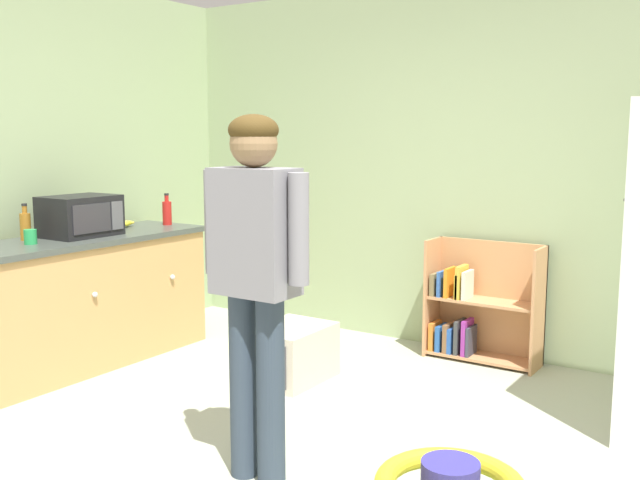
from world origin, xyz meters
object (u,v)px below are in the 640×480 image
Objects in this scene: bookshelf at (476,310)px; standing_person at (255,263)px; kitchen_counter at (65,304)px; banana_bunch at (126,223)px; ketchup_bottle at (167,212)px; amber_bottle at (25,225)px; pet_carrier at (291,353)px; green_cup at (30,237)px; microwave at (80,216)px.

standing_person reaches higher than bookshelf.
bookshelf is 2.41m from standing_person.
banana_bunch is at bearing 101.48° from kitchen_counter.
banana_bunch is 0.64× the size of ketchup_bottle.
amber_bottle is (-0.02, -0.85, 0.07)m from banana_bunch.
pet_carrier is at bearing -127.28° from bookshelf.
banana_bunch is 1.67× the size of green_cup.
ketchup_bottle is (0.17, 0.27, 0.07)m from banana_bunch.
microwave is 0.36m from amber_bottle.
kitchen_counter is at bearing 94.51° from green_cup.
ketchup_bottle is (0.04, 0.78, -0.04)m from microwave.
microwave reaches higher than kitchen_counter.
bookshelf is (2.25, 1.76, -0.09)m from kitchen_counter.
kitchen_counter is 0.85m from banana_bunch.
kitchen_counter is 1.59m from pet_carrier.
green_cup is at bearing -26.87° from amber_bottle.
green_cup reaches higher than banana_bunch.
kitchen_counter is 4.50× the size of microwave.
microwave is 0.54m from banana_bunch.
standing_person is 2.55m from banana_bunch.
standing_person is 6.86× the size of ketchup_bottle.
amber_bottle is (-0.16, -0.16, 0.55)m from kitchen_counter.
green_cup is at bearing -85.49° from kitchen_counter.
banana_bunch is (-2.24, 1.23, -0.10)m from standing_person.
banana_bunch is at bearing 151.15° from standing_person.
microwave is at bearing 161.22° from standing_person.
kitchen_counter reaches higher than pet_carrier.
amber_bottle is (-0.14, -0.33, -0.04)m from microwave.
microwave is at bearing -145.05° from bookshelf.
microwave is 3.03× the size of banana_bunch.
ketchup_bottle is at bearing 88.35° from kitchen_counter.
banana_bunch is 0.64× the size of amber_bottle.
ketchup_bottle is 1.20m from green_cup.
bookshelf is at bearing 41.96° from green_cup.
standing_person reaches higher than ketchup_bottle.
banana_bunch is (-0.14, 0.69, 0.48)m from kitchen_counter.
microwave reaches higher than ketchup_bottle.
kitchen_counter is 0.55m from green_cup.
pet_carrier is (-0.84, -1.10, -0.18)m from bookshelf.
bookshelf is 2.85m from microwave.
pet_carrier is 1.15× the size of microwave.
green_cup reaches higher than kitchen_counter.
ketchup_bottle is at bearing 144.09° from standing_person.
kitchen_counter is at bearing -154.99° from pet_carrier.
ketchup_bottle is at bearing 57.86° from banana_bunch.
ketchup_bottle is (-2.07, 1.50, -0.03)m from standing_person.
amber_bottle and ketchup_bottle have the same top height.
standing_person is 2.29m from amber_bottle.
green_cup is at bearing -80.34° from banana_bunch.
green_cup is at bearing 171.88° from standing_person.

